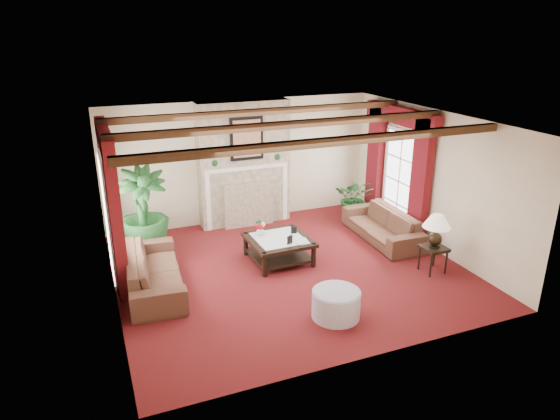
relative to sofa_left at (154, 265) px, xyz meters
name	(u,v)px	position (x,y,z in m)	size (l,w,h in m)	color
floor	(289,269)	(2.36, -0.24, -0.43)	(6.00, 6.00, 0.00)	#4B0D0D
ceiling	(290,121)	(2.36, -0.24, 2.27)	(6.00, 6.00, 0.00)	white
back_wall	(241,162)	(2.36, 2.51, 0.92)	(6.00, 0.02, 2.70)	beige
left_wall	(107,223)	(-0.64, -0.24, 0.92)	(0.02, 5.50, 2.70)	beige
right_wall	(433,180)	(5.36, -0.24, 0.92)	(0.02, 5.50, 2.70)	beige
ceiling_beams	(290,125)	(2.36, -0.24, 2.21)	(6.00, 3.00, 0.12)	#362011
fireplace	(242,101)	(2.36, 2.31, 2.27)	(2.00, 0.52, 2.70)	tan
french_door_left	(99,158)	(-0.61, 0.76, 1.70)	(0.10, 1.10, 2.16)	white
french_door_right	(404,131)	(5.33, 0.76, 1.70)	(0.10, 1.10, 2.16)	white
curtains_left	(103,132)	(-0.50, 0.76, 2.12)	(0.20, 2.40, 2.55)	#550B17
curtains_right	(402,111)	(5.22, 0.76, 2.12)	(0.20, 2.40, 2.55)	#550B17
sofa_left	(154,265)	(0.00, 0.00, 0.00)	(0.81, 2.23, 0.86)	black
sofa_right	(383,220)	(4.68, 0.34, -0.02)	(0.67, 2.09, 0.81)	black
potted_palm	(145,230)	(0.06, 1.49, 0.05)	(0.99, 1.72, 0.95)	black
small_plant	(355,203)	(4.74, 1.60, -0.05)	(1.28, 1.30, 0.75)	black
coffee_table	(279,249)	(2.32, 0.18, -0.20)	(1.11, 1.11, 0.45)	black
side_table	(433,259)	(4.70, -1.26, -0.19)	(0.41, 0.41, 0.49)	black
ottoman	(336,304)	(2.40, -1.93, -0.21)	(0.73, 0.73, 0.43)	#A49BB0
table_lamp	(436,231)	(4.70, -1.26, 0.37)	(0.49, 0.49, 0.62)	black
flower_vase	(261,231)	(2.05, 0.45, 0.11)	(0.22, 0.23, 0.17)	silver
book	(296,235)	(2.54, -0.12, 0.18)	(0.22, 0.05, 0.30)	black
photo_frame_a	(290,240)	(2.40, -0.14, 0.11)	(0.12, 0.02, 0.17)	black
photo_frame_b	(294,230)	(2.66, 0.28, 0.10)	(0.11, 0.02, 0.14)	black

